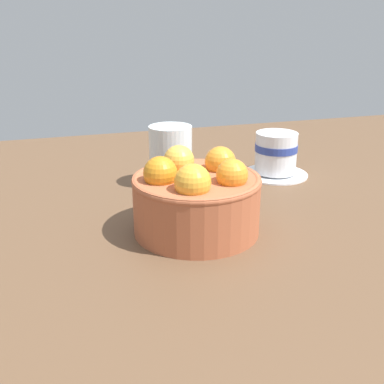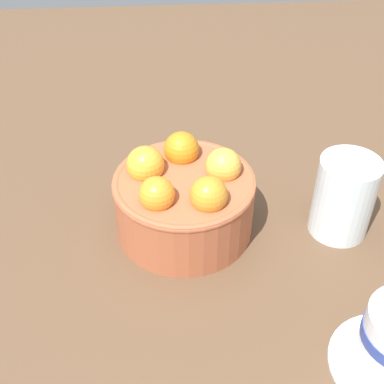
{
  "view_description": "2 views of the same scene",
  "coord_description": "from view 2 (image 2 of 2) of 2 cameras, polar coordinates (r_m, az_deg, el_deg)",
  "views": [
    {
      "loc": [
        17.26,
        54.39,
        26.8
      ],
      "look_at": [
        0.79,
        0.59,
        5.78
      ],
      "focal_mm": 44.62,
      "sensor_mm": 36.0,
      "label": 1
    },
    {
      "loc": [
        -45.64,
        2.32,
        43.45
      ],
      "look_at": [
        -1.83,
        -0.79,
        7.12
      ],
      "focal_mm": 47.9,
      "sensor_mm": 36.0,
      "label": 2
    }
  ],
  "objects": [
    {
      "name": "terracotta_bowl",
      "position": [
        0.6,
        -0.89,
        -0.65
      ],
      "size": [
        16.52,
        16.52,
        10.65
      ],
      "color": "#AD5938",
      "rests_on": "ground_plane"
    },
    {
      "name": "ground_plane",
      "position": [
        0.64,
        -0.82,
        -5.08
      ],
      "size": [
        154.5,
        116.52,
        3.44
      ],
      "primitive_type": "cube",
      "color": "brown"
    },
    {
      "name": "water_glass",
      "position": [
        0.62,
        16.54,
        -0.54
      ],
      "size": [
        7.04,
        7.04,
        9.97
      ],
      "primitive_type": "cylinder",
      "color": "silver",
      "rests_on": "ground_plane"
    }
  ]
}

